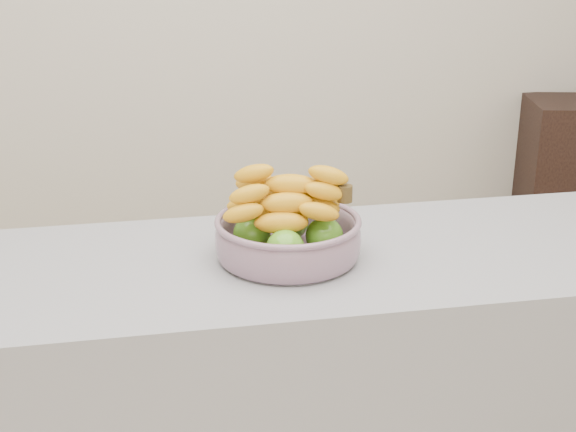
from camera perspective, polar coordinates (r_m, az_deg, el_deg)
name	(u,v)px	position (r m, az deg, el deg)	size (l,w,h in m)	color
counter	(284,426)	(2.03, -0.28, -14.74)	(2.00, 0.60, 0.90)	#93949B
cabinet	(573,192)	(3.93, 19.62, 1.65)	(0.47, 0.38, 0.85)	black
fruit_bowl	(288,232)	(1.78, -0.01, -1.13)	(0.33, 0.33, 0.20)	#8692A1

